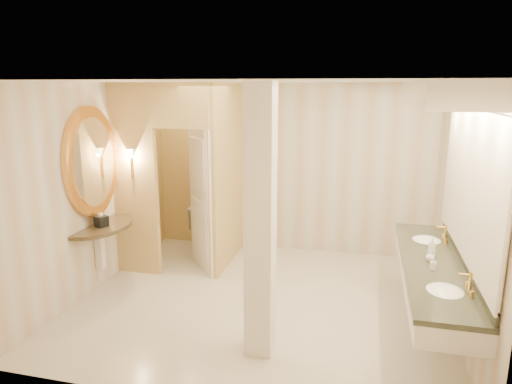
% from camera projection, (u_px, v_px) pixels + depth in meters
% --- Properties ---
extents(floor, '(4.50, 4.50, 0.00)m').
position_uv_depth(floor, '(260.00, 301.00, 5.76)').
color(floor, beige).
rests_on(floor, ground).
extents(ceiling, '(4.50, 4.50, 0.00)m').
position_uv_depth(ceiling, '(261.00, 82.00, 5.15)').
color(ceiling, white).
rests_on(ceiling, wall_back).
extents(wall_back, '(4.50, 0.02, 2.70)m').
position_uv_depth(wall_back, '(289.00, 169.00, 7.35)').
color(wall_back, beige).
rests_on(wall_back, floor).
extents(wall_front, '(4.50, 0.02, 2.70)m').
position_uv_depth(wall_front, '(202.00, 257.00, 3.56)').
color(wall_front, beige).
rests_on(wall_front, floor).
extents(wall_left, '(0.02, 4.00, 2.70)m').
position_uv_depth(wall_left, '(94.00, 188.00, 5.98)').
color(wall_left, beige).
rests_on(wall_left, floor).
extents(wall_right, '(0.02, 4.00, 2.70)m').
position_uv_depth(wall_right, '(463.00, 209.00, 4.93)').
color(wall_right, beige).
rests_on(wall_right, floor).
extents(toilet_closet, '(1.50, 1.55, 2.70)m').
position_uv_depth(toilet_closet, '(200.00, 175.00, 6.62)').
color(toilet_closet, '#E9CA7A').
rests_on(toilet_closet, floor).
extents(wall_sconce, '(0.14, 0.14, 0.42)m').
position_uv_depth(wall_sconce, '(131.00, 155.00, 6.22)').
color(wall_sconce, gold).
rests_on(wall_sconce, toilet_closet).
extents(vanity, '(0.75, 2.81, 2.09)m').
position_uv_depth(vanity, '(444.00, 191.00, 4.55)').
color(vanity, silver).
rests_on(vanity, floor).
extents(console_shelf, '(1.10, 1.10, 2.00)m').
position_uv_depth(console_shelf, '(93.00, 189.00, 5.90)').
color(console_shelf, black).
rests_on(console_shelf, floor).
extents(pillar, '(0.27, 0.27, 2.70)m').
position_uv_depth(pillar, '(260.00, 225.00, 4.38)').
color(pillar, silver).
rests_on(pillar, floor).
extents(tissue_box, '(0.18, 0.18, 0.14)m').
position_uv_depth(tissue_box, '(101.00, 221.00, 5.89)').
color(tissue_box, black).
rests_on(tissue_box, console_shelf).
extents(toilet, '(0.58, 0.86, 0.81)m').
position_uv_depth(toilet, '(212.00, 226.00, 7.48)').
color(toilet, white).
rests_on(toilet, floor).
extents(soap_bottle_a, '(0.06, 0.06, 0.12)m').
position_uv_depth(soap_bottle_a, '(433.00, 264.00, 4.51)').
color(soap_bottle_a, beige).
rests_on(soap_bottle_a, vanity).
extents(soap_bottle_b, '(0.10, 0.10, 0.11)m').
position_uv_depth(soap_bottle_b, '(430.00, 256.00, 4.72)').
color(soap_bottle_b, silver).
rests_on(soap_bottle_b, vanity).
extents(soap_bottle_c, '(0.09, 0.09, 0.22)m').
position_uv_depth(soap_bottle_c, '(432.00, 247.00, 4.84)').
color(soap_bottle_c, '#C6B28C').
rests_on(soap_bottle_c, vanity).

